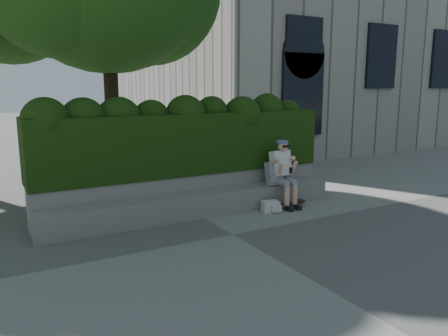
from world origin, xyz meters
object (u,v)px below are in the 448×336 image
skateboard (288,205)px  backpack_plaid (274,173)px  backpack_ground (270,206)px  person (282,171)px

skateboard → backpack_plaid: bearing=103.9°
backpack_plaid → backpack_ground: bearing=-135.6°
person → backpack_ground: (-0.47, -0.26, -0.64)m
person → backpack_plaid: bearing=151.4°
skateboard → backpack_ground: bearing=173.2°
skateboard → backpack_plaid: (-0.14, 0.32, 0.63)m
backpack_ground → person: bearing=41.5°
backpack_plaid → person: bearing=-30.8°
person → skateboard: 0.72m
person → backpack_plaid: 0.18m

